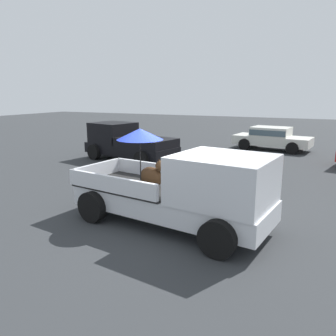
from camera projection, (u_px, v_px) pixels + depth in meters
The scene contains 4 objects.
ground_plane at pixel (170, 223), 8.41m from camera, with size 80.00×80.00×0.00m, color #2D3033.
pickup_truck_main at pixel (186, 190), 7.95m from camera, with size 5.26×2.82×2.38m.
pickup_truck_red at pixel (127, 143), 16.22m from camera, with size 5.08×2.99×1.80m.
parked_sedan_near at pixel (272, 137), 19.26m from camera, with size 4.50×2.43×1.33m.
Camera 1 is at (3.29, -7.17, 3.24)m, focal length 35.30 mm.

